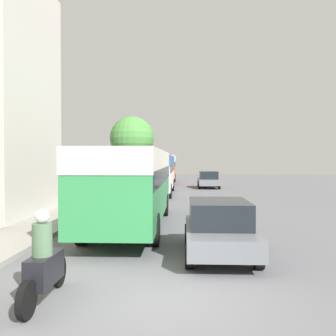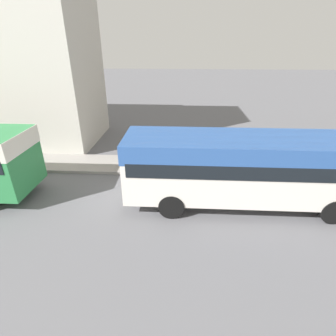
% 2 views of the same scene
% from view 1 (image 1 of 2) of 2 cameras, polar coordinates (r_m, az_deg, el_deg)
% --- Properties ---
extents(ground_plane, '(120.00, 120.00, 0.00)m').
position_cam_1_polar(ground_plane, '(7.32, -0.99, -19.77)').
color(ground_plane, slate).
extents(bus_lead, '(2.52, 9.98, 2.98)m').
position_cam_1_polar(bus_lead, '(14.55, -5.49, -1.46)').
color(bus_lead, '#2D8447').
rests_on(bus_lead, ground_plane).
extents(bus_following, '(2.54, 9.81, 2.94)m').
position_cam_1_polar(bus_following, '(28.43, -1.80, -0.18)').
color(bus_following, silver).
rests_on(bus_following, ground_plane).
extents(bus_third_in_line, '(2.59, 9.41, 3.11)m').
position_cam_1_polar(bus_third_in_line, '(41.39, -0.73, 0.41)').
color(bus_third_in_line, '#EA5B23').
rests_on(bus_third_in_line, ground_plane).
extents(motorcycle_behind_lead, '(0.38, 2.24, 1.73)m').
position_cam_1_polar(motorcycle_behind_lead, '(7.48, -18.42, -13.85)').
color(motorcycle_behind_lead, black).
rests_on(motorcycle_behind_lead, ground_plane).
extents(car_crossing, '(1.87, 4.09, 1.51)m').
position_cam_1_polar(car_crossing, '(10.46, 7.77, -8.92)').
color(car_crossing, slate).
rests_on(car_crossing, ground_plane).
extents(car_far_curb, '(1.95, 4.12, 1.55)m').
position_cam_1_polar(car_far_curb, '(34.94, 6.19, -1.74)').
color(car_far_curb, slate).
rests_on(car_far_curb, ground_plane).
extents(pedestrian_near_curb, '(0.37, 0.37, 1.72)m').
position_cam_1_polar(pedestrian_near_curb, '(36.08, -6.58, -1.28)').
color(pedestrian_near_curb, '#232838').
rests_on(pedestrian_near_curb, sidewalk).
extents(street_tree, '(4.74, 4.74, 7.17)m').
position_cam_1_polar(street_tree, '(40.57, -5.50, 4.52)').
color(street_tree, brown).
rests_on(street_tree, sidewalk).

